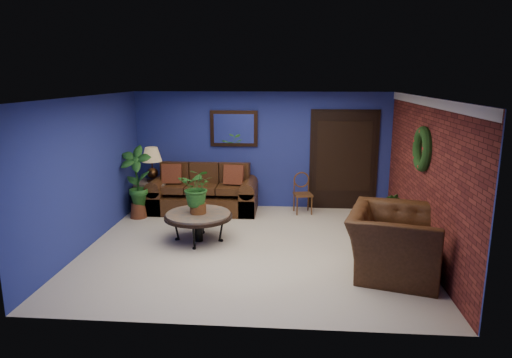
# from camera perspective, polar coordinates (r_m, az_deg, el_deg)

# --- Properties ---
(floor) EXTENTS (5.50, 5.50, 0.00)m
(floor) POSITION_cam_1_polar(r_m,az_deg,el_deg) (7.77, -0.52, -8.51)
(floor) COLOR beige
(floor) RESTS_ON ground
(wall_back) EXTENTS (5.50, 0.04, 2.50)m
(wall_back) POSITION_cam_1_polar(r_m,az_deg,el_deg) (9.86, 0.74, 3.60)
(wall_back) COLOR navy
(wall_back) RESTS_ON ground
(wall_left) EXTENTS (0.04, 5.00, 2.50)m
(wall_left) POSITION_cam_1_polar(r_m,az_deg,el_deg) (8.12, -20.25, 0.82)
(wall_left) COLOR navy
(wall_left) RESTS_ON ground
(wall_right_brick) EXTENTS (0.04, 5.00, 2.50)m
(wall_right_brick) POSITION_cam_1_polar(r_m,az_deg,el_deg) (7.68, 20.36, 0.15)
(wall_right_brick) COLOR maroon
(wall_right_brick) RESTS_ON ground
(ceiling) EXTENTS (5.50, 5.00, 0.02)m
(ceiling) POSITION_cam_1_polar(r_m,az_deg,el_deg) (7.25, -0.56, 10.23)
(ceiling) COLOR silver
(ceiling) RESTS_ON wall_back
(crown_molding) EXTENTS (0.03, 5.00, 0.14)m
(crown_molding) POSITION_cam_1_polar(r_m,az_deg,el_deg) (7.52, 20.84, 8.97)
(crown_molding) COLOR white
(crown_molding) RESTS_ON wall_right_brick
(wall_mirror) EXTENTS (1.02, 0.06, 0.77)m
(wall_mirror) POSITION_cam_1_polar(r_m,az_deg,el_deg) (9.81, -2.78, 6.31)
(wall_mirror) COLOR #3C2312
(wall_mirror) RESTS_ON wall_back
(closet_door) EXTENTS (1.44, 0.06, 2.18)m
(closet_door) POSITION_cam_1_polar(r_m,az_deg,el_deg) (9.91, 10.89, 2.24)
(closet_door) COLOR black
(closet_door) RESTS_ON wall_back
(wreath) EXTENTS (0.16, 0.72, 0.72)m
(wreath) POSITION_cam_1_polar(r_m,az_deg,el_deg) (7.63, 20.09, 3.54)
(wreath) COLOR black
(wreath) RESTS_ON wall_right_brick
(sofa) EXTENTS (2.25, 0.97, 1.01)m
(sofa) POSITION_cam_1_polar(r_m,az_deg,el_deg) (9.80, -6.51, -2.02)
(sofa) COLOR #4B2915
(sofa) RESTS_ON ground
(coffee_table) EXTENTS (1.18, 1.18, 0.51)m
(coffee_table) POSITION_cam_1_polar(r_m,az_deg,el_deg) (7.98, -7.22, -4.65)
(coffee_table) COLOR #544F4A
(coffee_table) RESTS_ON ground
(end_table) EXTENTS (0.68, 0.68, 0.63)m
(end_table) POSITION_cam_1_polar(r_m,az_deg,el_deg) (10.00, -12.72, -1.09)
(end_table) COLOR #544F4A
(end_table) RESTS_ON ground
(table_lamp) EXTENTS (0.42, 0.42, 0.70)m
(table_lamp) POSITION_cam_1_polar(r_m,az_deg,el_deg) (9.87, -12.89, 2.30)
(table_lamp) COLOR #3C2312
(table_lamp) RESTS_ON end_table
(side_chair) EXTENTS (0.43, 0.43, 0.85)m
(side_chair) POSITION_cam_1_polar(r_m,az_deg,el_deg) (9.62, 5.81, -1.39)
(side_chair) COLOR brown
(side_chair) RESTS_ON ground
(armchair) EXTENTS (1.60, 1.73, 0.94)m
(armchair) POSITION_cam_1_polar(r_m,az_deg,el_deg) (6.97, 16.89, -7.53)
(armchair) COLOR #4B2915
(armchair) RESTS_ON ground
(coffee_plant) EXTENTS (0.67, 0.60, 0.80)m
(coffee_plant) POSITION_cam_1_polar(r_m,az_deg,el_deg) (7.84, -7.33, -1.18)
(coffee_plant) COLOR brown
(coffee_plant) RESTS_ON coffee_table
(floor_plant) EXTENTS (0.43, 0.37, 0.83)m
(floor_plant) POSITION_cam_1_polar(r_m,az_deg,el_deg) (8.39, 16.13, -4.29)
(floor_plant) COLOR brown
(floor_plant) RESTS_ON ground
(tall_plant) EXTENTS (0.69, 0.51, 1.47)m
(tall_plant) POSITION_cam_1_polar(r_m,az_deg,el_deg) (9.44, -14.71, -0.07)
(tall_plant) COLOR brown
(tall_plant) RESTS_ON ground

